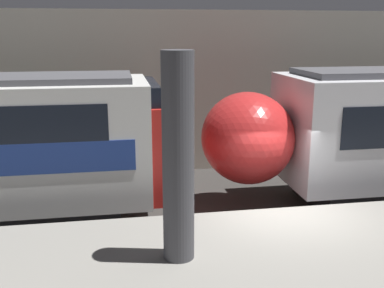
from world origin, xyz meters
The scene contains 3 objects.
ground_plane centered at (0.00, 0.00, 0.00)m, with size 120.00×120.00×0.00m, color #33302D.
station_rear_barrier centered at (0.00, 6.52, 2.72)m, with size 50.00×0.15×5.43m.
support_pillar_near centered at (-2.47, -1.75, 2.79)m, with size 0.51×0.51×3.40m.
Camera 1 is at (-3.39, -8.52, 4.77)m, focal length 42.00 mm.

